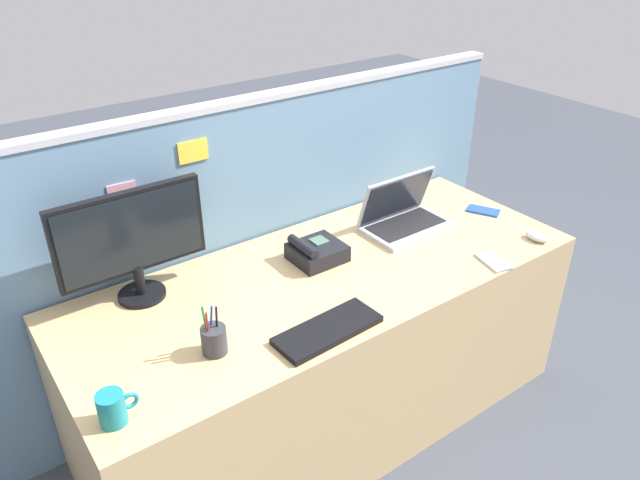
% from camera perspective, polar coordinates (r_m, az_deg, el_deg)
% --- Properties ---
extents(ground_plane, '(10.00, 10.00, 0.00)m').
position_cam_1_polar(ground_plane, '(2.74, 0.64, -16.06)').
color(ground_plane, '#424751').
extents(desk, '(1.99, 0.78, 0.73)m').
position_cam_1_polar(desk, '(2.49, 0.69, -10.20)').
color(desk, tan).
rests_on(desk, ground_plane).
extents(cubicle_divider, '(2.43, 0.08, 1.31)m').
position_cam_1_polar(cubicle_divider, '(2.62, -4.91, -0.30)').
color(cubicle_divider, '#6084A3').
rests_on(cubicle_divider, ground_plane).
extents(desktop_monitor, '(0.51, 0.17, 0.40)m').
position_cam_1_polar(desktop_monitor, '(2.13, -17.33, 0.15)').
color(desktop_monitor, black).
rests_on(desktop_monitor, desk).
extents(laptop, '(0.37, 0.24, 0.23)m').
position_cam_1_polar(laptop, '(2.59, 7.79, 2.39)').
color(laptop, '#B2B5BC').
rests_on(laptop, desk).
extents(desk_phone, '(0.19, 0.18, 0.10)m').
position_cam_1_polar(desk_phone, '(2.34, -0.37, -1.11)').
color(desk_phone, black).
rests_on(desk_phone, desk).
extents(keyboard_main, '(0.37, 0.16, 0.02)m').
position_cam_1_polar(keyboard_main, '(1.98, 0.74, -8.46)').
color(keyboard_main, black).
rests_on(keyboard_main, desk).
extents(computer_mouse_right_hand, '(0.07, 0.10, 0.03)m').
position_cam_1_polar(computer_mouse_right_hand, '(2.64, 19.76, 0.31)').
color(computer_mouse_right_hand, silver).
rests_on(computer_mouse_right_hand, desk).
extents(pen_cup, '(0.08, 0.08, 0.18)m').
position_cam_1_polar(pen_cup, '(1.91, -9.97, -9.22)').
color(pen_cup, '#333338').
rests_on(pen_cup, desk).
extents(cell_phone_blue_case, '(0.13, 0.16, 0.01)m').
position_cam_1_polar(cell_phone_blue_case, '(2.81, 15.13, 2.69)').
color(cell_phone_blue_case, blue).
rests_on(cell_phone_blue_case, desk).
extents(cell_phone_silver_slab, '(0.11, 0.16, 0.01)m').
position_cam_1_polar(cell_phone_silver_slab, '(2.43, 15.99, -1.96)').
color(cell_phone_silver_slab, '#B7BAC1').
rests_on(cell_phone_silver_slab, desk).
extents(coffee_mug, '(0.11, 0.07, 0.10)m').
position_cam_1_polar(coffee_mug, '(1.75, -18.95, -14.76)').
color(coffee_mug, '#197A84').
rests_on(coffee_mug, desk).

